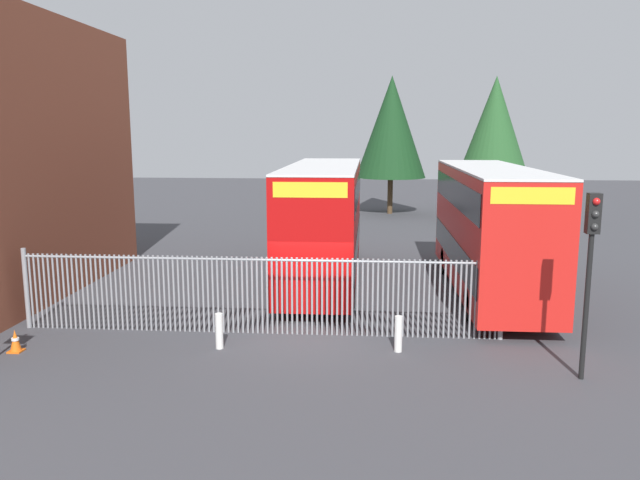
{
  "coord_description": "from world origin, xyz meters",
  "views": [
    {
      "loc": [
        1.63,
        -16.76,
        5.64
      ],
      "look_at": [
        0.0,
        4.0,
        2.0
      ],
      "focal_mm": 35.07,
      "sensor_mm": 36.0,
      "label": 1
    }
  ],
  "objects_px": {
    "bollard_near_left": "(219,331)",
    "double_decker_bus_behind_fence_left": "(324,219)",
    "double_decker_bus_near_gate": "(490,225)",
    "bollard_center_front": "(398,334)",
    "traffic_cone_by_gate": "(15,341)",
    "traffic_light_kerbside": "(591,252)"
  },
  "relations": [
    {
      "from": "bollard_near_left",
      "to": "double_decker_bus_behind_fence_left",
      "type": "bearing_deg",
      "value": 73.65
    },
    {
      "from": "double_decker_bus_near_gate",
      "to": "bollard_center_front",
      "type": "relative_size",
      "value": 11.38
    },
    {
      "from": "double_decker_bus_behind_fence_left",
      "to": "traffic_cone_by_gate",
      "type": "bearing_deg",
      "value": -132.21
    },
    {
      "from": "traffic_light_kerbside",
      "to": "bollard_near_left",
      "type": "bearing_deg",
      "value": 171.15
    },
    {
      "from": "traffic_light_kerbside",
      "to": "bollard_center_front",
      "type": "bearing_deg",
      "value": 160.0
    },
    {
      "from": "traffic_cone_by_gate",
      "to": "double_decker_bus_behind_fence_left",
      "type": "bearing_deg",
      "value": 47.79
    },
    {
      "from": "bollard_center_front",
      "to": "traffic_light_kerbside",
      "type": "height_order",
      "value": "traffic_light_kerbside"
    },
    {
      "from": "traffic_cone_by_gate",
      "to": "traffic_light_kerbside",
      "type": "distance_m",
      "value": 14.29
    },
    {
      "from": "double_decker_bus_behind_fence_left",
      "to": "traffic_light_kerbside",
      "type": "xyz_separation_m",
      "value": [
        6.6,
        -8.87,
        0.56
      ]
    },
    {
      "from": "double_decker_bus_near_gate",
      "to": "bollard_near_left",
      "type": "distance_m",
      "value": 10.44
    },
    {
      "from": "bollard_center_front",
      "to": "traffic_light_kerbside",
      "type": "distance_m",
      "value": 5.06
    },
    {
      "from": "traffic_cone_by_gate",
      "to": "traffic_light_kerbside",
      "type": "relative_size",
      "value": 0.14
    },
    {
      "from": "double_decker_bus_near_gate",
      "to": "bollard_near_left",
      "type": "relative_size",
      "value": 11.38
    },
    {
      "from": "bollard_center_front",
      "to": "traffic_light_kerbside",
      "type": "relative_size",
      "value": 0.22
    },
    {
      "from": "double_decker_bus_near_gate",
      "to": "double_decker_bus_behind_fence_left",
      "type": "height_order",
      "value": "same"
    },
    {
      "from": "double_decker_bus_near_gate",
      "to": "traffic_light_kerbside",
      "type": "height_order",
      "value": "double_decker_bus_near_gate"
    },
    {
      "from": "bollard_near_left",
      "to": "traffic_light_kerbside",
      "type": "distance_m",
      "value": 9.26
    },
    {
      "from": "double_decker_bus_behind_fence_left",
      "to": "bollard_near_left",
      "type": "bearing_deg",
      "value": -106.35
    },
    {
      "from": "bollard_near_left",
      "to": "traffic_cone_by_gate",
      "type": "xyz_separation_m",
      "value": [
        -5.2,
        -0.66,
        -0.19
      ]
    },
    {
      "from": "bollard_near_left",
      "to": "bollard_center_front",
      "type": "relative_size",
      "value": 1.0
    },
    {
      "from": "double_decker_bus_near_gate",
      "to": "traffic_cone_by_gate",
      "type": "relative_size",
      "value": 18.32
    },
    {
      "from": "bollard_near_left",
      "to": "traffic_light_kerbside",
      "type": "xyz_separation_m",
      "value": [
        8.81,
        -1.37,
        2.51
      ]
    }
  ]
}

